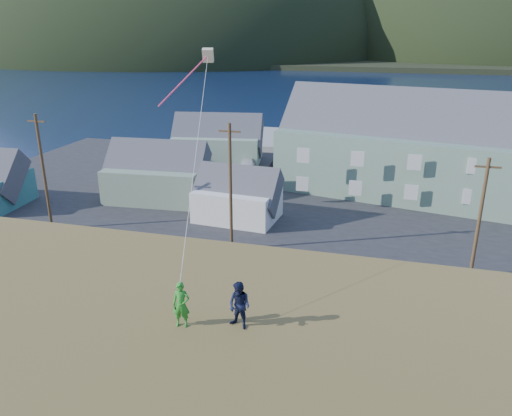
{
  "coord_description": "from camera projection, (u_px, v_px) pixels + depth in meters",
  "views": [
    {
      "loc": [
        9.03,
        -31.88,
        16.19
      ],
      "look_at": [
        3.76,
        -12.18,
        8.8
      ],
      "focal_mm": 35.0,
      "sensor_mm": 36.0,
      "label": 1
    }
  ],
  "objects": [
    {
      "name": "far_shore",
      "position": [
        382.0,
        52.0,
        336.05
      ],
      "size": [
        900.0,
        320.0,
        2.0
      ],
      "primitive_type": "cube",
      "color": "black",
      "rests_on": "ground"
    },
    {
      "name": "shed_palegreen_near",
      "position": [
        157.0,
        174.0,
        48.97
      ],
      "size": [
        10.22,
        6.84,
        7.15
      ],
      "rotation": [
        0.0,
        0.0,
        0.07
      ],
      "color": "slate",
      "rests_on": "waterfront_lot"
    },
    {
      "name": "lodge",
      "position": [
        467.0,
        152.0,
        47.8
      ],
      "size": [
        37.9,
        17.24,
        12.88
      ],
      "rotation": [
        0.0,
        0.0,
        -0.2
      ],
      "color": "slate",
      "rests_on": "waterfront_lot"
    },
    {
      "name": "utility_poles",
      "position": [
        225.0,
        191.0,
        36.95
      ],
      "size": [
        33.42,
        0.24,
        9.75
      ],
      "color": "#47331E",
      "rests_on": "waterfront_lot"
    },
    {
      "name": "kite_flyer_green",
      "position": [
        181.0,
        305.0,
        15.72
      ],
      "size": [
        0.61,
        0.45,
        1.53
      ],
      "primitive_type": "imported",
      "rotation": [
        0.0,
        0.0,
        0.16
      ],
      "color": "#268624",
      "rests_on": "hillside"
    },
    {
      "name": "far_hills",
      "position": [
        444.0,
        54.0,
        281.08
      ],
      "size": [
        760.0,
        265.0,
        143.0
      ],
      "color": "black",
      "rests_on": "ground"
    },
    {
      "name": "kite_rig",
      "position": [
        204.0,
        62.0,
        20.58
      ],
      "size": [
        1.49,
        4.16,
        10.22
      ],
      "color": "beige",
      "rests_on": "ground"
    },
    {
      "name": "waterfront_lot",
      "position": [
        293.0,
        192.0,
        52.09
      ],
      "size": [
        72.0,
        36.0,
        0.12
      ],
      "primitive_type": "cube",
      "color": "#28282B",
      "rests_on": "ground"
    },
    {
      "name": "ground",
      "position": [
        249.0,
        261.0,
        36.67
      ],
      "size": [
        900.0,
        900.0,
        0.0
      ],
      "primitive_type": "plane",
      "color": "#0A1638",
      "rests_on": "ground"
    },
    {
      "name": "shed_white",
      "position": [
        237.0,
        196.0,
        43.82
      ],
      "size": [
        7.8,
        5.5,
        5.9
      ],
      "rotation": [
        0.0,
        0.0,
        -0.08
      ],
      "color": "white",
      "rests_on": "waterfront_lot"
    },
    {
      "name": "kite_flyer_navy",
      "position": [
        239.0,
        305.0,
        15.63
      ],
      "size": [
        0.91,
        0.8,
        1.57
      ],
      "primitive_type": "imported",
      "rotation": [
        0.0,
        0.0,
        -0.32
      ],
      "color": "#131834",
      "rests_on": "hillside"
    },
    {
      "name": "wharf",
      "position": [
        283.0,
        140.0,
        74.3
      ],
      "size": [
        26.0,
        14.0,
        0.9
      ],
      "primitive_type": "cube",
      "color": "gray",
      "rests_on": "ground"
    },
    {
      "name": "parked_cars",
      "position": [
        213.0,
        166.0,
        58.91
      ],
      "size": [
        20.25,
        11.57,
        1.5
      ],
      "color": "navy",
      "rests_on": "waterfront_lot"
    },
    {
      "name": "grass_strip",
      "position": [
        242.0,
        273.0,
        34.83
      ],
      "size": [
        110.0,
        8.0,
        0.1
      ],
      "primitive_type": "cube",
      "color": "#4C3D19",
      "rests_on": "ground"
    },
    {
      "name": "shed_palegreen_far",
      "position": [
        218.0,
        140.0,
        62.78
      ],
      "size": [
        11.96,
        7.93,
        7.5
      ],
      "rotation": [
        0.0,
        0.0,
        0.15
      ],
      "color": "gray",
      "rests_on": "waterfront_lot"
    }
  ]
}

